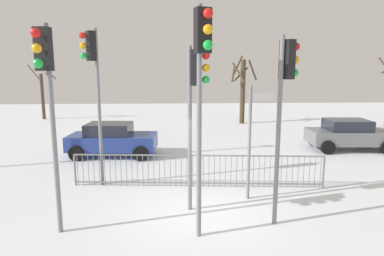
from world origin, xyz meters
TOP-DOWN VIEW (x-y plane):
  - ground_plane at (0.00, 0.00)m, footprint 60.00×60.00m
  - traffic_light_foreground_right at (-0.16, -1.33)m, footprint 0.38×0.55m
  - traffic_light_foreground_left at (1.85, -0.61)m, footprint 0.53×0.40m
  - traffic_light_rear_left at (-3.29, 2.36)m, footprint 0.50×0.44m
  - traffic_light_mid_left at (-0.21, 0.24)m, footprint 0.56×0.35m
  - traffic_light_rear_right at (-3.47, -0.99)m, footprint 0.35×0.57m
  - direction_sign_post at (1.46, 0.99)m, footprint 0.75×0.31m
  - pedestrian_guard_railing at (-0.01, 2.06)m, footprint 8.14×0.70m
  - car_blue_mid at (-3.55, 6.21)m, footprint 3.89×2.10m
  - car_grey_trailing at (7.52, 6.78)m, footprint 3.89×2.10m
  - bare_tree_left at (4.03, 15.10)m, footprint 1.97×1.95m
  - bare_tree_right at (-11.04, 17.97)m, footprint 1.84×1.78m

SIDE VIEW (x-z plane):
  - ground_plane at x=0.00m, z-range 0.00..0.00m
  - pedestrian_guard_railing at x=-0.01m, z-range 0.02..1.09m
  - car_blue_mid at x=-3.55m, z-range 0.03..1.50m
  - car_grey_trailing at x=7.52m, z-range 0.03..1.50m
  - direction_sign_post at x=1.46m, z-range 0.19..3.55m
  - bare_tree_right at x=-11.04m, z-range -0.07..4.14m
  - bare_tree_left at x=4.03m, z-range 0.11..4.95m
  - traffic_light_mid_left at x=-0.21m, z-range 1.02..5.39m
  - traffic_light_foreground_left at x=1.85m, z-range 1.06..5.61m
  - traffic_light_rear_right at x=-3.47m, z-range 1.10..5.85m
  - traffic_light_rear_left at x=-3.29m, z-range 1.16..6.22m
  - traffic_light_foreground_right at x=-0.16m, z-range 1.17..6.27m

